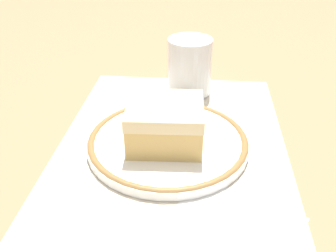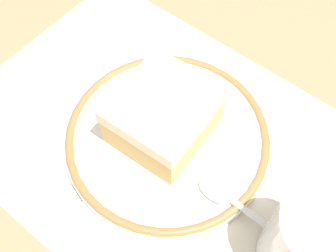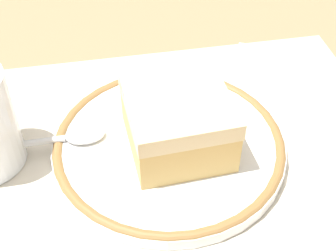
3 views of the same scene
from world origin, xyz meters
TOP-DOWN VIEW (x-y plane):
  - ground_plane at (0.00, 0.00)m, footprint 2.40×2.40m
  - placemat at (0.00, 0.00)m, footprint 0.44×0.31m
  - plate at (0.00, 0.01)m, footprint 0.22×0.22m
  - cake_slice at (-0.01, 0.01)m, footprint 0.09×0.10m
  - spoon at (0.09, -0.01)m, footprint 0.13×0.02m
  - napkin at (-0.14, -0.07)m, footprint 0.16×0.17m

SIDE VIEW (x-z plane):
  - ground_plane at x=0.00m, z-range 0.00..0.00m
  - placemat at x=0.00m, z-range 0.00..0.00m
  - napkin at x=-0.14m, z-range 0.00..0.00m
  - plate at x=0.00m, z-range 0.00..0.02m
  - spoon at x=0.09m, z-range 0.01..0.02m
  - cake_slice at x=-0.01m, z-range 0.01..0.07m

